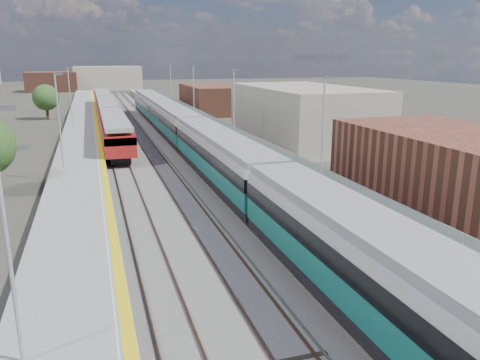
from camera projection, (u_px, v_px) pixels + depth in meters
name	position (u px, v px, depth m)	size (l,w,h in m)	color
ground	(162.00, 141.00, 55.68)	(320.00, 320.00, 0.00)	#47443A
ballast_bed	(140.00, 139.00, 57.32)	(10.50, 155.00, 0.06)	#565451
tracks	(144.00, 136.00, 59.02)	(8.96, 160.00, 0.17)	#4C3323
platform_right	(200.00, 132.00, 59.39)	(4.70, 155.00, 8.52)	slate
platform_left	(82.00, 137.00, 55.20)	(4.30, 155.00, 8.52)	slate
buildings	(47.00, 54.00, 129.34)	(72.00, 185.50, 40.00)	brown
green_train	(193.00, 135.00, 45.46)	(3.08, 85.69, 3.39)	black
red_train	(108.00, 112.00, 67.18)	(2.82, 57.15, 3.56)	black
tree_c	(46.00, 98.00, 74.30)	(4.10, 4.10, 5.56)	#382619
tree_d	(276.00, 94.00, 76.75)	(4.58, 4.58, 6.20)	#382619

